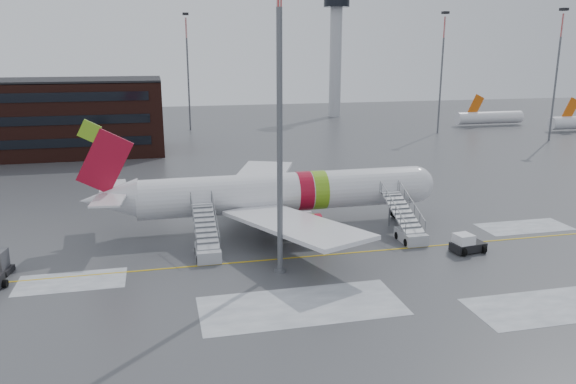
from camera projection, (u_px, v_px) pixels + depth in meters
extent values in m
plane|color=#494C4F|center=(339.00, 250.00, 49.38)|extent=(260.00, 260.00, 0.00)
cylinder|color=silver|center=(283.00, 192.00, 55.12)|extent=(28.00, 3.80, 3.80)
sphere|color=silver|center=(415.00, 184.00, 58.21)|extent=(3.80, 3.80, 3.80)
cube|color=black|center=(424.00, 179.00, 58.32)|extent=(1.09, 1.60, 0.97)
cone|color=silver|center=(109.00, 200.00, 51.44)|extent=(5.20, 3.72, 3.72)
cube|color=#A10C23|center=(105.00, 162.00, 50.53)|extent=(5.27, 0.30, 6.09)
cube|color=#79B51D|center=(89.00, 131.00, 49.59)|extent=(2.16, 0.26, 2.16)
cube|color=silver|center=(113.00, 186.00, 53.77)|extent=(3.07, 4.85, 0.18)
cube|color=silver|center=(109.00, 200.00, 48.87)|extent=(3.07, 4.85, 0.18)
cube|color=silver|center=(258.00, 179.00, 63.07)|extent=(10.72, 15.97, 1.13)
cube|color=silver|center=(294.00, 224.00, 47.04)|extent=(10.72, 15.97, 1.13)
cylinder|color=silver|center=(277.00, 198.00, 60.62)|extent=(3.40, 2.10, 2.10)
cylinder|color=silver|center=(301.00, 226.00, 50.82)|extent=(3.40, 2.10, 2.10)
cylinder|color=#595B60|center=(396.00, 210.00, 58.42)|extent=(0.20, 0.20, 1.80)
cylinder|color=black|center=(395.00, 214.00, 58.53)|extent=(0.90, 0.56, 0.90)
cylinder|color=black|center=(274.00, 215.00, 58.04)|extent=(0.90, 0.56, 0.90)
cylinder|color=black|center=(284.00, 229.00, 53.51)|extent=(0.90, 0.56, 0.90)
cube|color=#ADB0B4|center=(411.00, 236.00, 51.25)|extent=(2.00, 3.20, 1.00)
cube|color=#ADB0B4|center=(402.00, 212.00, 52.81)|extent=(1.90, 5.87, 2.52)
cube|color=#ADB0B4|center=(389.00, 192.00, 55.63)|extent=(1.90, 1.40, 0.15)
cylinder|color=#595B60|center=(390.00, 209.00, 55.68)|extent=(0.16, 0.16, 3.40)
cylinder|color=black|center=(406.00, 243.00, 50.16)|extent=(0.25, 0.70, 0.70)
cylinder|color=black|center=(415.00, 234.00, 52.44)|extent=(0.25, 0.70, 0.70)
cube|color=#ADB0B5|center=(208.00, 252.00, 47.17)|extent=(2.00, 3.20, 1.00)
cube|color=#ADB0B5|center=(205.00, 226.00, 48.73)|extent=(1.90, 5.87, 2.52)
cube|color=#ADB0B5|center=(201.00, 203.00, 51.55)|extent=(1.90, 1.40, 0.15)
cylinder|color=#595B60|center=(202.00, 222.00, 51.60)|extent=(0.16, 0.16, 3.40)
cylinder|color=black|center=(198.00, 260.00, 46.08)|extent=(0.25, 0.70, 0.70)
cylinder|color=black|center=(217.00, 250.00, 48.36)|extent=(0.25, 0.70, 0.70)
cube|color=black|center=(468.00, 247.00, 48.80)|extent=(3.09, 1.93, 0.73)
cube|color=white|center=(464.00, 239.00, 48.44)|extent=(1.64, 1.64, 0.93)
cube|color=black|center=(464.00, 235.00, 48.35)|extent=(1.42, 1.50, 0.16)
cylinder|color=black|center=(463.00, 252.00, 47.81)|extent=(0.41, 0.76, 0.73)
cylinder|color=black|center=(483.00, 249.00, 48.52)|extent=(0.41, 0.76, 0.73)
cylinder|color=black|center=(453.00, 247.00, 49.12)|extent=(0.41, 0.76, 0.73)
cylinder|color=black|center=(472.00, 244.00, 49.84)|extent=(0.41, 0.76, 0.73)
cylinder|color=black|center=(13.00, 267.00, 45.00)|extent=(0.24, 0.34, 0.32)
cylinder|color=black|center=(1.00, 283.00, 41.62)|extent=(1.05, 0.70, 0.59)
cylinder|color=#595B60|center=(280.00, 147.00, 42.03)|extent=(0.44, 0.44, 20.04)
cylinder|color=#595B60|center=(280.00, 270.00, 44.49)|extent=(0.90, 0.90, 0.30)
cylinder|color=#B2B5BA|center=(335.00, 61.00, 142.09)|extent=(3.00, 3.00, 28.00)
cylinder|color=black|center=(337.00, 1.00, 138.47)|extent=(6.40, 6.40, 3.00)
cylinder|color=#595B60|center=(441.00, 86.00, 114.72)|extent=(0.36, 0.36, 19.20)
cylinder|color=#CC7272|center=(444.00, 28.00, 111.84)|extent=(0.32, 0.32, 4.32)
cube|color=black|center=(445.00, 13.00, 111.12)|extent=(1.20, 1.20, 0.50)
cylinder|color=#595B60|center=(189.00, 85.00, 118.76)|extent=(0.36, 0.36, 19.20)
cylinder|color=#CC7272|center=(186.00, 28.00, 115.89)|extent=(0.32, 0.32, 4.32)
cube|color=black|center=(185.00, 14.00, 115.17)|extent=(1.20, 1.20, 0.50)
cylinder|color=#595B60|center=(555.00, 90.00, 105.05)|extent=(0.36, 0.36, 19.20)
cylinder|color=#CC7272|center=(562.00, 26.00, 102.18)|extent=(0.32, 0.32, 4.32)
cube|color=black|center=(564.00, 9.00, 101.46)|extent=(1.20, 1.20, 0.50)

